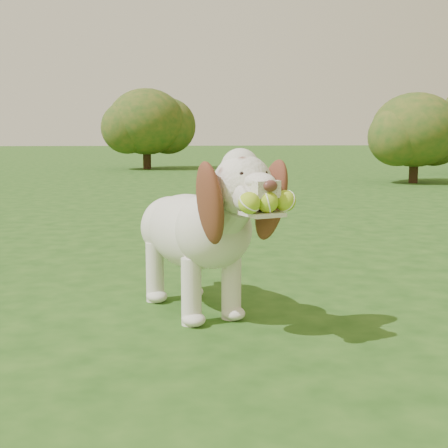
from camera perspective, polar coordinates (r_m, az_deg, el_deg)
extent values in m
plane|color=#1E4614|center=(3.70, -3.47, -6.25)|extent=(80.00, 80.00, 0.00)
ellipsoid|color=silver|center=(3.28, -3.13, -0.65)|extent=(0.62, 0.82, 0.39)
ellipsoid|color=silver|center=(3.03, -0.97, -0.56)|extent=(0.49, 0.49, 0.38)
ellipsoid|color=silver|center=(3.51, -4.84, -0.25)|extent=(0.44, 0.44, 0.34)
cylinder|color=silver|center=(2.89, 0.30, 1.00)|extent=(0.29, 0.35, 0.29)
sphere|color=silver|center=(2.74, 1.71, 3.64)|extent=(0.34, 0.34, 0.27)
sphere|color=silver|center=(2.76, 1.49, 5.16)|extent=(0.22, 0.22, 0.17)
cube|color=silver|center=(2.62, 3.31, 3.27)|extent=(0.16, 0.18, 0.07)
ellipsoid|color=#592D28|center=(2.54, 4.27, 3.49)|extent=(0.07, 0.06, 0.05)
cube|color=silver|center=(2.61, 3.48, 0.95)|extent=(0.19, 0.21, 0.02)
ellipsoid|color=brown|center=(2.69, -1.30, 1.88)|extent=(0.19, 0.28, 0.41)
ellipsoid|color=brown|center=(2.84, 4.33, 2.21)|extent=(0.22, 0.24, 0.41)
cylinder|color=silver|center=(3.65, -5.79, 0.76)|extent=(0.13, 0.20, 0.15)
cylinder|color=silver|center=(3.06, -3.01, -6.18)|extent=(0.13, 0.13, 0.33)
cylinder|color=silver|center=(3.16, 0.67, -5.73)|extent=(0.13, 0.13, 0.33)
cylinder|color=silver|center=(3.50, -6.33, -4.37)|extent=(0.13, 0.13, 0.33)
cylinder|color=silver|center=(3.58, -3.02, -4.03)|extent=(0.13, 0.13, 0.33)
sphere|color=#C4D52A|center=(2.53, 2.32, 1.93)|extent=(0.12, 0.12, 0.09)
sphere|color=#C4D52A|center=(2.57, 3.99, 2.03)|extent=(0.12, 0.12, 0.09)
sphere|color=#C4D52A|center=(2.62, 5.61, 2.12)|extent=(0.12, 0.12, 0.09)
cylinder|color=#382314|center=(12.10, 16.95, 4.87)|extent=(0.17, 0.17, 0.53)
ellipsoid|color=#1D3B12|center=(12.08, 17.09, 8.23)|extent=(1.60, 1.60, 1.36)
cylinder|color=#382314|center=(16.11, -7.05, 6.17)|extent=(0.20, 0.20, 0.65)
ellipsoid|color=#1D3B12|center=(16.10, -7.11, 9.27)|extent=(1.96, 1.96, 1.67)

